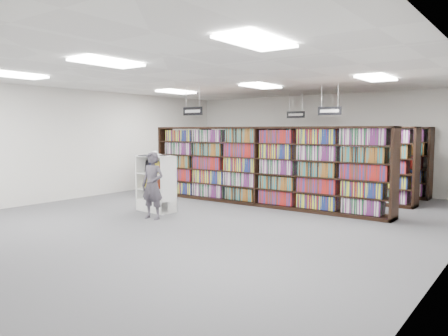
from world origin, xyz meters
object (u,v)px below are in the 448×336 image
Objects in this scene: endcap_display at (157,192)px; bookshelf_row_near at (260,166)px; open_book at (154,154)px; shopper at (153,185)px.

bookshelf_row_near is at bearing 59.56° from endcap_display.
shopper is at bearing -70.65° from open_book.
endcap_display is (-1.60, -2.26, -0.58)m from bookshelf_row_near.
shopper is (0.59, -0.73, 0.29)m from endcap_display.
shopper reaches higher than open_book.
bookshelf_row_near is 2.83m from endcap_display.
endcap_display is at bearing -125.32° from bookshelf_row_near.
open_book is 1.12m from shopper.
endcap_display is 0.91× the size of shopper.
endcap_display is 1.79× the size of open_book.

